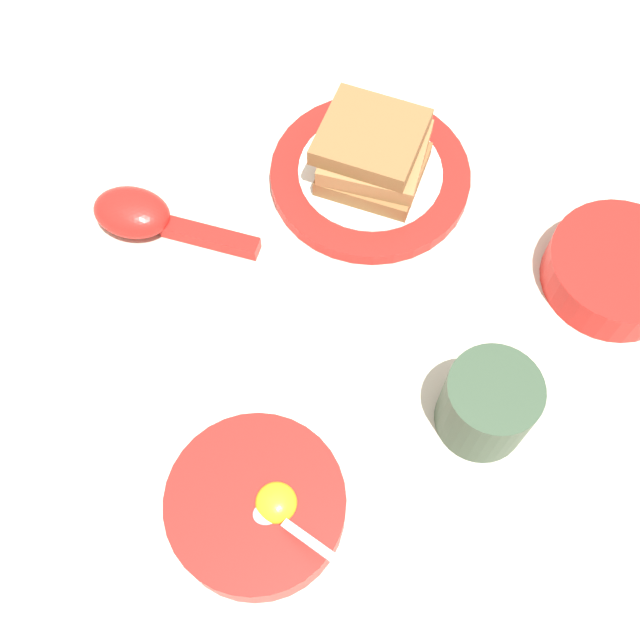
{
  "coord_description": "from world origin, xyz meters",
  "views": [
    {
      "loc": [
        -0.14,
        -0.25,
        0.63
      ],
      "look_at": [
        -0.02,
        0.03,
        0.02
      ],
      "focal_mm": 42.0,
      "sensor_mm": 36.0,
      "label": 1
    }
  ],
  "objects": [
    {
      "name": "ground_plane",
      "position": [
        0.0,
        0.0,
        0.0
      ],
      "size": [
        3.0,
        3.0,
        0.0
      ],
      "primitive_type": "plane",
      "color": "beige"
    },
    {
      "name": "egg_bowl",
      "position": [
        -0.14,
        -0.1,
        0.02
      ],
      "size": [
        0.14,
        0.14,
        0.07
      ],
      "color": "red",
      "rests_on": "ground_plane"
    },
    {
      "name": "toast_plate",
      "position": [
        0.09,
        0.17,
        0.01
      ],
      "size": [
        0.2,
        0.2,
        0.02
      ],
      "color": "red",
      "rests_on": "ground_plane"
    },
    {
      "name": "toast_sandwich",
      "position": [
        0.09,
        0.17,
        0.04
      ],
      "size": [
        0.14,
        0.14,
        0.06
      ],
      "color": "brown",
      "rests_on": "toast_plate"
    },
    {
      "name": "soup_spoon",
      "position": [
        -0.14,
        0.21,
        0.02
      ],
      "size": [
        0.15,
        0.14,
        0.03
      ],
      "color": "red",
      "rests_on": "ground_plane"
    },
    {
      "name": "congee_bowl",
      "position": [
        0.25,
        -0.03,
        0.02
      ],
      "size": [
        0.13,
        0.13,
        0.04
      ],
      "color": "red",
      "rests_on": "ground_plane"
    },
    {
      "name": "drinking_cup",
      "position": [
        0.07,
        -0.1,
        0.04
      ],
      "size": [
        0.08,
        0.08,
        0.08
      ],
      "color": "#334733",
      "rests_on": "ground_plane"
    }
  ]
}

